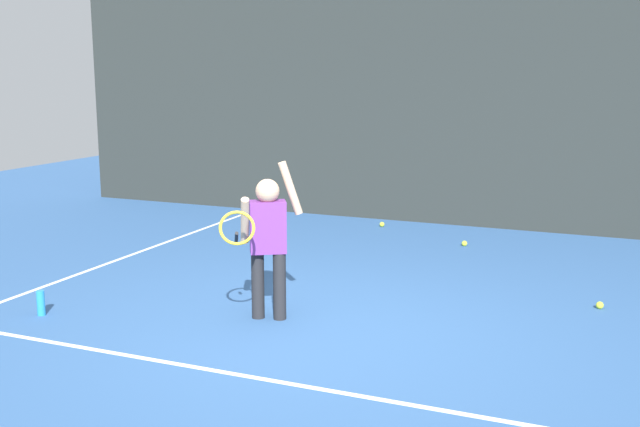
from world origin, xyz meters
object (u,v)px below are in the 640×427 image
(tennis_ball_3, at_px, (464,243))
(tennis_ball_4, at_px, (600,305))
(tennis_player, at_px, (267,236))
(tennis_ball_2, at_px, (382,224))
(water_bottle, at_px, (41,303))

(tennis_ball_3, bearing_deg, tennis_ball_4, -50.05)
(tennis_player, height_order, tennis_ball_2, tennis_player)
(water_bottle, bearing_deg, tennis_ball_4, 24.88)
(water_bottle, bearing_deg, tennis_ball_2, 71.81)
(tennis_ball_3, bearing_deg, tennis_ball_2, 151.22)
(tennis_player, xyz_separation_m, tennis_ball_2, (-0.31, 4.05, -0.69))
(tennis_player, distance_m, tennis_ball_3, 3.55)
(water_bottle, bearing_deg, tennis_ball_3, 54.89)
(tennis_player, relative_size, tennis_ball_4, 20.46)
(water_bottle, distance_m, tennis_ball_4, 4.91)
(tennis_ball_3, relative_size, tennis_ball_4, 1.00)
(water_bottle, height_order, tennis_ball_2, water_bottle)
(tennis_player, distance_m, water_bottle, 2.07)
(water_bottle, distance_m, tennis_ball_2, 4.96)
(water_bottle, relative_size, tennis_ball_4, 3.33)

